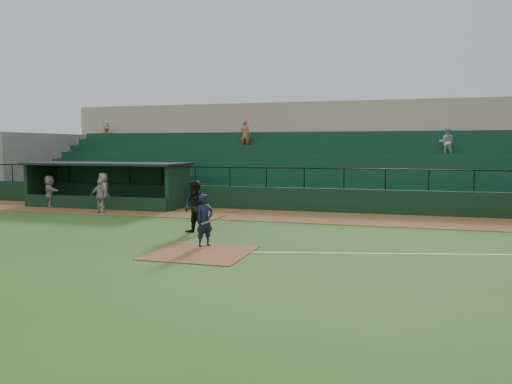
# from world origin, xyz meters

# --- Properties ---
(ground) EXTENTS (90.00, 90.00, 0.00)m
(ground) POSITION_xyz_m (0.00, 0.00, 0.00)
(ground) COLOR #2B541B
(ground) RESTS_ON ground
(warning_track) EXTENTS (40.00, 4.00, 0.03)m
(warning_track) POSITION_xyz_m (0.00, 8.00, 0.01)
(warning_track) COLOR brown
(warning_track) RESTS_ON ground
(home_plate_dirt) EXTENTS (3.00, 3.00, 0.03)m
(home_plate_dirt) POSITION_xyz_m (0.00, -1.00, 0.01)
(home_plate_dirt) COLOR brown
(home_plate_dirt) RESTS_ON ground
(foul_line) EXTENTS (17.49, 4.44, 0.01)m
(foul_line) POSITION_xyz_m (8.00, 1.20, 0.01)
(foul_line) COLOR white
(foul_line) RESTS_ON ground
(stadium_structure) EXTENTS (38.00, 13.08, 6.40)m
(stadium_structure) POSITION_xyz_m (-0.00, 16.46, 2.30)
(stadium_structure) COLOR black
(stadium_structure) RESTS_ON ground
(dugout) EXTENTS (8.90, 3.20, 2.42)m
(dugout) POSITION_xyz_m (-9.75, 9.56, 1.33)
(dugout) COLOR black
(dugout) RESTS_ON ground
(batter_at_plate) EXTENTS (1.14, 0.76, 1.75)m
(batter_at_plate) POSITION_xyz_m (-0.24, -0.02, 0.88)
(batter_at_plate) COLOR black
(batter_at_plate) RESTS_ON ground
(umpire) EXTENTS (1.20, 1.08, 2.03)m
(umpire) POSITION_xyz_m (-1.56, 2.24, 1.01)
(umpire) COLOR black
(umpire) RESTS_ON ground
(dugout_player_a) EXTENTS (1.02, 0.57, 1.64)m
(dugout_player_a) POSITION_xyz_m (-8.54, 6.58, 0.85)
(dugout_player_a) COLOR #ABA5A0
(dugout_player_a) RESTS_ON warning_track
(dugout_player_b) EXTENTS (1.11, 1.04, 1.91)m
(dugout_player_b) POSITION_xyz_m (-9.21, 7.94, 0.99)
(dugout_player_b) COLOR #A5A19B
(dugout_player_b) RESTS_ON warning_track
(dugout_player_c) EXTENTS (1.59, 1.34, 1.72)m
(dugout_player_c) POSITION_xyz_m (-12.47, 7.83, 0.89)
(dugout_player_c) COLOR #A6A19C
(dugout_player_c) RESTS_ON warning_track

